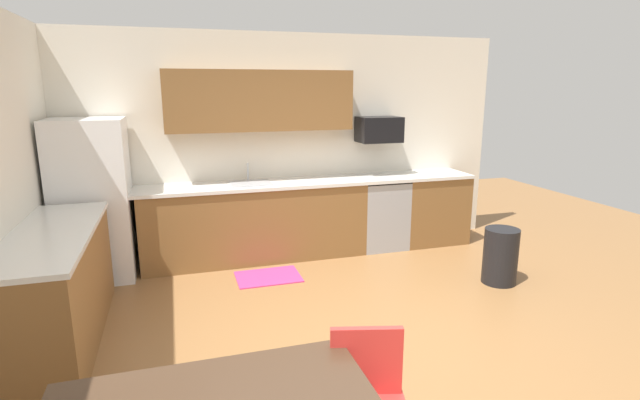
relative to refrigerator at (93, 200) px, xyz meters
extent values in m
plane|color=olive|center=(2.18, -2.22, -0.87)|extent=(12.00, 12.00, 0.00)
cube|color=silver|center=(2.18, 0.43, 0.48)|extent=(5.80, 0.10, 2.70)
cube|color=brown|center=(1.76, 0.08, -0.42)|extent=(2.66, 0.60, 0.90)
cube|color=brown|center=(4.14, 0.08, -0.42)|extent=(0.89, 0.60, 0.90)
cube|color=brown|center=(-0.12, -1.42, -0.42)|extent=(0.60, 2.00, 0.90)
cube|color=silver|center=(2.18, 0.08, 0.05)|extent=(4.80, 0.64, 0.04)
cube|color=silver|center=(-0.12, -1.42, 0.05)|extent=(0.64, 2.00, 0.04)
cube|color=brown|center=(1.88, 0.21, 1.03)|extent=(2.20, 0.34, 0.70)
cube|color=white|center=(0.00, 0.00, 0.00)|extent=(0.76, 0.70, 1.74)
cube|color=#999BA0|center=(3.39, 0.08, -0.43)|extent=(0.60, 0.60, 0.88)
cube|color=black|center=(3.39, 0.08, 0.03)|extent=(0.60, 0.60, 0.03)
cube|color=black|center=(3.39, 0.18, 0.66)|extent=(0.54, 0.36, 0.32)
cube|color=#A5A8AD|center=(1.71, 0.08, 0.01)|extent=(0.48, 0.40, 0.14)
cylinder|color=#B2B5BA|center=(1.71, 0.26, 0.17)|extent=(0.02, 0.02, 0.24)
cube|color=red|center=(1.76, -3.44, -0.22)|extent=(0.38, 0.14, 0.40)
cylinder|color=black|center=(4.13, -1.43, -0.57)|extent=(0.36, 0.36, 0.60)
cube|color=#CC3372|center=(1.78, -0.57, -0.86)|extent=(0.70, 0.50, 0.01)
camera|label=1|loc=(0.86, -5.54, 1.19)|focal=27.15mm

